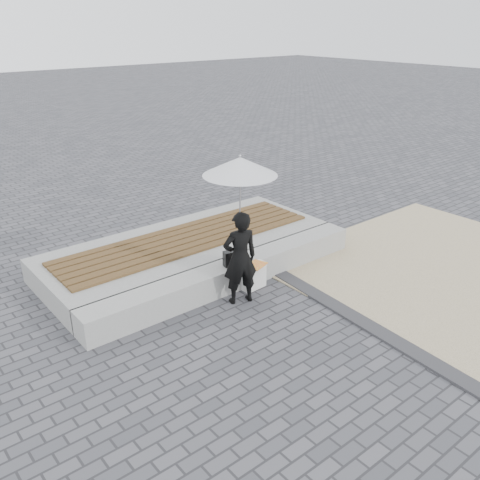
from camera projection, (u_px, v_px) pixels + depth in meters
The scene contains 11 objects.
ground at pixel (302, 329), 7.05m from camera, with size 80.00×80.00×0.00m, color #4A494E.
terrazzo_zone at pixel (460, 274), 8.55m from camera, with size 5.00×5.00×0.02m, color #C8B590.
edging_band at pixel (367, 325), 7.12m from camera, with size 0.25×5.20×0.04m, color #303032.
seating_ledge at pixel (230, 275), 8.11m from camera, with size 5.00×0.45×0.40m, color #9E9E98.
timber_platform at pixel (188, 250), 8.97m from camera, with size 5.00×2.00×0.40m, color gray.
timber_decking at pixel (187, 238), 8.88m from camera, with size 4.60×1.20×0.04m, color brown, non-canonical shape.
woman at pixel (240, 258), 7.47m from camera, with size 0.52×0.34×1.43m, color black.
parasol at pixel (240, 166), 6.93m from camera, with size 1.03×1.03×1.31m.
handbag at pixel (234, 258), 7.93m from camera, with size 0.34×0.12×0.24m, color black.
canvas_tote at pixel (254, 276), 8.05m from camera, with size 0.39×0.17×0.41m, color white.
magazine at pixel (256, 265), 7.93m from camera, with size 0.33×0.24×0.01m, color red.
Camera 1 is at (-4.45, -4.11, 3.92)m, focal length 38.63 mm.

